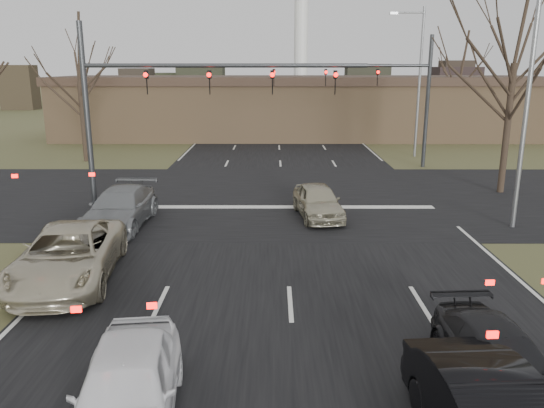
{
  "coord_description": "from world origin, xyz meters",
  "views": [
    {
      "loc": [
        -0.45,
        -10.05,
        6.19
      ],
      "look_at": [
        -0.5,
        5.97,
        2.0
      ],
      "focal_mm": 35.0,
      "sensor_mm": 36.0,
      "label": 1
    }
  ],
  "objects_px": {
    "mast_arm_near": "(162,93)",
    "car_silver_ahead": "(318,201)",
    "streetlight_right_far": "(417,75)",
    "car_white_sedan": "(127,388)",
    "car_charcoal_sedan": "(498,358)",
    "building": "(301,106)",
    "mast_arm_far": "(382,86)",
    "streetlight_right_near": "(525,83)",
    "car_silver_suv": "(68,255)",
    "car_grey_ahead": "(120,208)"
  },
  "relations": [
    {
      "from": "building",
      "to": "car_silver_ahead",
      "type": "height_order",
      "value": "building"
    },
    {
      "from": "car_silver_ahead",
      "to": "car_white_sedan",
      "type": "bearing_deg",
      "value": -116.04
    },
    {
      "from": "car_white_sedan",
      "to": "mast_arm_far",
      "type": "bearing_deg",
      "value": 63.16
    },
    {
      "from": "mast_arm_near",
      "to": "car_silver_ahead",
      "type": "distance_m",
      "value": 8.1
    },
    {
      "from": "car_silver_suv",
      "to": "car_white_sedan",
      "type": "height_order",
      "value": "car_silver_suv"
    },
    {
      "from": "car_grey_ahead",
      "to": "car_silver_ahead",
      "type": "height_order",
      "value": "car_grey_ahead"
    },
    {
      "from": "car_silver_suv",
      "to": "mast_arm_near",
      "type": "bearing_deg",
      "value": 75.13
    },
    {
      "from": "mast_arm_far",
      "to": "car_grey_ahead",
      "type": "height_order",
      "value": "mast_arm_far"
    },
    {
      "from": "streetlight_right_near",
      "to": "car_silver_suv",
      "type": "distance_m",
      "value": 16.93
    },
    {
      "from": "building",
      "to": "car_silver_ahead",
      "type": "bearing_deg",
      "value": -91.27
    },
    {
      "from": "car_silver_suv",
      "to": "car_white_sedan",
      "type": "relative_size",
      "value": 1.31
    },
    {
      "from": "car_silver_ahead",
      "to": "streetlight_right_far",
      "type": "bearing_deg",
      "value": 55.21
    },
    {
      "from": "building",
      "to": "mast_arm_far",
      "type": "relative_size",
      "value": 3.81
    },
    {
      "from": "mast_arm_near",
      "to": "car_silver_ahead",
      "type": "xyz_separation_m",
      "value": [
        6.64,
        -1.54,
        -4.37
      ]
    },
    {
      "from": "streetlight_right_near",
      "to": "car_white_sedan",
      "type": "bearing_deg",
      "value": -134.71
    },
    {
      "from": "streetlight_right_near",
      "to": "streetlight_right_far",
      "type": "xyz_separation_m",
      "value": [
        0.5,
        17.0,
        0.0
      ]
    },
    {
      "from": "mast_arm_far",
      "to": "car_silver_suv",
      "type": "height_order",
      "value": "mast_arm_far"
    },
    {
      "from": "streetlight_right_far",
      "to": "building",
      "type": "bearing_deg",
      "value": 123.65
    },
    {
      "from": "car_silver_suv",
      "to": "car_white_sedan",
      "type": "xyz_separation_m",
      "value": [
        3.5,
        -6.57,
        -0.05
      ]
    },
    {
      "from": "streetlight_right_near",
      "to": "car_silver_ahead",
      "type": "distance_m",
      "value": 8.99
    },
    {
      "from": "building",
      "to": "car_grey_ahead",
      "type": "xyz_separation_m",
      "value": [
        -8.5,
        -27.87,
        -1.92
      ]
    },
    {
      "from": "streetlight_right_far",
      "to": "car_silver_suv",
      "type": "xyz_separation_m",
      "value": [
        -15.82,
        -22.37,
        -4.79
      ]
    },
    {
      "from": "car_charcoal_sedan",
      "to": "car_silver_suv",
      "type": "bearing_deg",
      "value": 149.65
    },
    {
      "from": "mast_arm_near",
      "to": "streetlight_right_far",
      "type": "relative_size",
      "value": 1.21
    },
    {
      "from": "streetlight_right_near",
      "to": "car_charcoal_sedan",
      "type": "height_order",
      "value": "streetlight_right_near"
    },
    {
      "from": "streetlight_right_near",
      "to": "car_white_sedan",
      "type": "xyz_separation_m",
      "value": [
        -11.82,
        -11.94,
        -4.84
      ]
    },
    {
      "from": "building",
      "to": "streetlight_right_near",
      "type": "distance_m",
      "value": 28.97
    },
    {
      "from": "mast_arm_far",
      "to": "streetlight_right_far",
      "type": "distance_m",
      "value": 5.12
    },
    {
      "from": "mast_arm_far",
      "to": "streetlight_right_near",
      "type": "bearing_deg",
      "value": -78.53
    },
    {
      "from": "mast_arm_far",
      "to": "car_silver_suv",
      "type": "relative_size",
      "value": 1.95
    },
    {
      "from": "building",
      "to": "streetlight_right_far",
      "type": "height_order",
      "value": "streetlight_right_far"
    },
    {
      "from": "building",
      "to": "car_charcoal_sedan",
      "type": "xyz_separation_m",
      "value": [
        2.0,
        -38.67,
        -2.07
      ]
    },
    {
      "from": "streetlight_right_far",
      "to": "car_white_sedan",
      "type": "height_order",
      "value": "streetlight_right_far"
    },
    {
      "from": "mast_arm_far",
      "to": "car_white_sedan",
      "type": "height_order",
      "value": "mast_arm_far"
    },
    {
      "from": "car_grey_ahead",
      "to": "car_silver_ahead",
      "type": "bearing_deg",
      "value": 11.51
    },
    {
      "from": "mast_arm_near",
      "to": "streetlight_right_near",
      "type": "distance_m",
      "value": 14.38
    },
    {
      "from": "mast_arm_far",
      "to": "car_charcoal_sedan",
      "type": "distance_m",
      "value": 24.18
    },
    {
      "from": "car_silver_suv",
      "to": "car_silver_ahead",
      "type": "distance_m",
      "value": 10.45
    },
    {
      "from": "car_charcoal_sedan",
      "to": "car_grey_ahead",
      "type": "relative_size",
      "value": 0.79
    },
    {
      "from": "car_charcoal_sedan",
      "to": "mast_arm_near",
      "type": "bearing_deg",
      "value": 120.46
    },
    {
      "from": "car_silver_suv",
      "to": "car_charcoal_sedan",
      "type": "relative_size",
      "value": 1.4
    },
    {
      "from": "streetlight_right_near",
      "to": "streetlight_right_far",
      "type": "bearing_deg",
      "value": 88.32
    },
    {
      "from": "streetlight_right_near",
      "to": "mast_arm_near",
      "type": "bearing_deg",
      "value": 167.95
    },
    {
      "from": "streetlight_right_far",
      "to": "mast_arm_far",
      "type": "bearing_deg",
      "value": -128.11
    },
    {
      "from": "car_grey_ahead",
      "to": "mast_arm_far",
      "type": "bearing_deg",
      "value": 47.42
    },
    {
      "from": "mast_arm_far",
      "to": "building",
      "type": "bearing_deg",
      "value": 105.58
    },
    {
      "from": "building",
      "to": "streetlight_right_far",
      "type": "relative_size",
      "value": 4.24
    },
    {
      "from": "streetlight_right_far",
      "to": "car_silver_suv",
      "type": "relative_size",
      "value": 1.76
    },
    {
      "from": "car_silver_suv",
      "to": "car_charcoal_sedan",
      "type": "height_order",
      "value": "car_silver_suv"
    },
    {
      "from": "streetlight_right_near",
      "to": "car_silver_ahead",
      "type": "xyz_separation_m",
      "value": [
        -7.41,
        1.46,
        -4.88
      ]
    }
  ]
}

